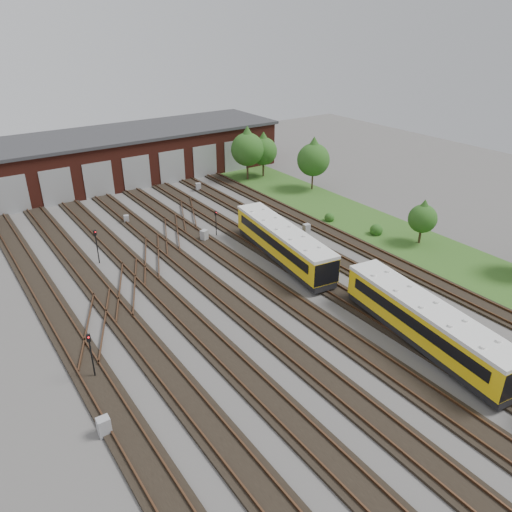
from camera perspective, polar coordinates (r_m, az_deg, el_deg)
ground at (r=38.60m, az=2.30°, el=-6.61°), size 120.00×120.00×0.00m
track_network at (r=38.85m, az=1.59°, el=-6.17°), size 30.40×70.00×0.33m
maintenance_shed at (r=70.89m, az=-17.70°, el=10.52°), size 51.00×12.50×6.35m
grass_verge at (r=56.69m, az=11.72°, el=4.02°), size 8.00×55.00×0.05m
metro_train at (r=36.15m, az=18.85°, el=-7.25°), size 4.40×46.37×2.93m
signal_mast_0 at (r=32.88m, az=-18.37°, el=-10.23°), size 0.27×0.25×3.31m
signal_mast_1 at (r=47.37m, az=-17.78°, el=1.49°), size 0.28×0.27×3.30m
signal_mast_2 at (r=51.29m, az=-4.60°, el=4.14°), size 0.25×0.24×2.67m
signal_mast_3 at (r=47.66m, az=3.10°, el=2.34°), size 0.23×0.22×2.56m
relay_cabinet_0 at (r=29.87m, az=-16.98°, el=-18.14°), size 0.70×0.59×1.15m
relay_cabinet_1 at (r=56.52m, az=-14.59°, el=4.11°), size 0.63×0.56×0.89m
relay_cabinet_2 at (r=50.57m, az=-5.94°, el=2.34°), size 0.86×0.79×1.15m
relay_cabinet_3 at (r=65.36m, az=-6.61°, el=7.84°), size 0.72×0.65×1.02m
relay_cabinet_4 at (r=52.12m, az=5.78°, el=3.08°), size 0.69×0.58×1.11m
tree_0 at (r=68.47m, az=-0.99°, el=12.52°), size 4.43×4.43×7.35m
tree_1 at (r=70.03m, az=0.85°, el=12.26°), size 3.79×3.79×6.28m
tree_2 at (r=64.81m, az=6.60°, el=11.30°), size 4.16×4.16×6.89m
tree_3 at (r=51.48m, az=18.56°, el=4.42°), size 2.81×2.81×4.65m
bush_0 at (r=53.21m, az=13.60°, el=3.07°), size 1.33×1.33×1.33m
bush_1 at (r=55.78m, az=8.40°, el=4.50°), size 1.09×1.09×1.09m
bush_2 at (r=75.95m, az=-0.58°, el=10.82°), size 1.53×1.53×1.53m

